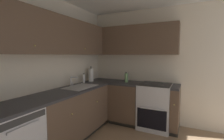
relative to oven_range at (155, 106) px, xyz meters
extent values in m
cube|color=beige|center=(-1.56, 1.55, 0.79)|extent=(3.78, 0.05, 2.48)
cube|color=beige|center=(0.31, -0.24, 0.79)|extent=(0.05, 3.64, 2.48)
cube|color=#333333|center=(-2.22, 0.93, 0.35)|extent=(0.55, 0.01, 0.07)
cube|color=silver|center=(-2.22, 0.91, 0.28)|extent=(0.36, 0.02, 0.02)
cube|color=brown|center=(-1.12, 1.23, 0.02)|extent=(1.59, 0.60, 0.77)
cube|color=black|center=(-1.12, 1.26, -0.41)|extent=(1.59, 0.54, 0.09)
sphere|color=tan|center=(-1.47, 0.92, 0.16)|extent=(0.02, 0.02, 0.02)
sphere|color=tan|center=(-0.77, 0.92, 0.16)|extent=(0.02, 0.02, 0.02)
cube|color=#2D2D33|center=(-1.12, 1.23, 0.42)|extent=(2.80, 0.60, 0.03)
cube|color=brown|center=(-0.02, 0.62, 0.02)|extent=(0.60, 0.61, 0.77)
cube|color=black|center=(0.01, 0.62, -0.41)|extent=(0.54, 0.61, 0.09)
cube|color=brown|center=(-0.02, -0.39, 0.02)|extent=(0.60, 0.15, 0.77)
cube|color=black|center=(0.01, -0.39, -0.41)|extent=(0.54, 0.15, 0.09)
sphere|color=tan|center=(-0.33, -0.39, 0.16)|extent=(0.02, 0.02, 0.02)
cube|color=#2D2D33|center=(-0.02, 0.62, 0.42)|extent=(0.60, 0.61, 0.03)
cube|color=#2D2D33|center=(-0.02, -0.39, 0.42)|extent=(0.60, 0.15, 0.03)
cube|color=silver|center=(0.00, 0.00, -0.01)|extent=(0.64, 0.62, 0.90)
cube|color=black|center=(-0.33, 0.00, -0.17)|extent=(0.02, 0.55, 0.38)
cube|color=silver|center=(-0.35, 0.00, 0.04)|extent=(0.02, 0.43, 0.02)
cube|color=black|center=(0.00, 0.00, 0.45)|extent=(0.59, 0.60, 0.01)
cube|color=silver|center=(0.31, 0.00, 0.51)|extent=(0.03, 0.60, 0.15)
cylinder|color=#4C4C4C|center=(-0.14, -0.14, 0.46)|extent=(0.11, 0.11, 0.01)
cylinder|color=#4C4C4C|center=(-0.14, 0.14, 0.46)|extent=(0.11, 0.11, 0.01)
cylinder|color=#4C4C4C|center=(0.14, -0.14, 0.46)|extent=(0.11, 0.11, 0.01)
cylinder|color=#4C4C4C|center=(0.14, 0.14, 0.46)|extent=(0.11, 0.11, 0.01)
cube|color=brown|center=(-1.28, 1.37, 1.35)|extent=(2.48, 0.32, 0.62)
sphere|color=tan|center=(-1.82, 1.20, 1.15)|extent=(0.02, 0.02, 0.02)
sphere|color=tan|center=(-0.73, 1.20, 1.15)|extent=(0.02, 0.02, 0.02)
cube|color=brown|center=(0.12, 0.56, 1.35)|extent=(0.32, 1.94, 0.62)
cube|color=#B7B7BC|center=(-0.88, 1.20, 0.44)|extent=(0.62, 0.40, 0.01)
cube|color=gray|center=(-0.88, 1.20, 0.39)|extent=(0.57, 0.36, 0.09)
cube|color=#99999E|center=(-0.88, 1.20, 0.41)|extent=(0.02, 0.35, 0.06)
cylinder|color=silver|center=(-0.88, 1.43, 0.53)|extent=(0.02, 0.02, 0.18)
cylinder|color=silver|center=(-0.88, 1.35, 0.61)|extent=(0.02, 0.15, 0.02)
cylinder|color=silver|center=(-0.83, 1.43, 0.47)|extent=(0.02, 0.02, 0.06)
cylinder|color=silver|center=(-0.49, 1.41, 0.53)|extent=(0.05, 0.05, 0.18)
cylinder|color=#262626|center=(-0.49, 1.41, 0.64)|extent=(0.02, 0.02, 0.03)
cylinder|color=white|center=(-0.25, 1.39, 0.58)|extent=(0.11, 0.11, 0.29)
cylinder|color=#3F3F3F|center=(-0.25, 1.39, 0.60)|extent=(0.02, 0.02, 0.35)
cylinder|color=#729E66|center=(-0.02, 0.62, 0.54)|extent=(0.08, 0.08, 0.20)
cylinder|color=black|center=(-0.02, 0.62, 0.65)|extent=(0.04, 0.04, 0.02)
camera|label=1|loc=(-3.25, -0.61, 1.02)|focal=25.57mm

